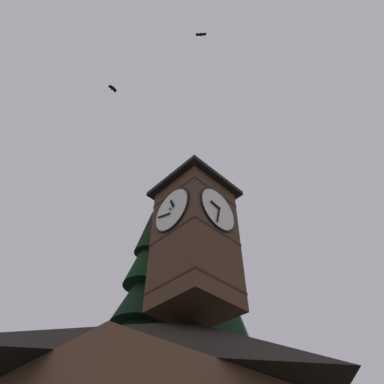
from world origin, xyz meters
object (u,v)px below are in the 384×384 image
flying_bird_high (201,34)px  flying_bird_low (113,88)px  pine_tree_aside (226,354)px  clock_tower (195,232)px  pine_tree_behind (136,361)px

flying_bird_high → flying_bird_low: (2.27, -5.53, -2.29)m
pine_tree_aside → flying_bird_high: size_ratio=34.18×
clock_tower → flying_bird_high: (3.69, 4.36, 10.92)m
pine_tree_behind → flying_bird_low: bearing=30.0°
pine_tree_aside → flying_bird_low: 17.65m
pine_tree_aside → flying_bird_high: flying_bird_high is taller
pine_tree_aside → flying_bird_high: (10.30, 8.46, 14.33)m
pine_tree_aside → flying_bird_low: size_ratio=35.13×
clock_tower → pine_tree_aside: 8.49m
pine_tree_behind → clock_tower: bearing=80.7°
clock_tower → pine_tree_behind: size_ratio=0.58×
pine_tree_behind → flying_bird_low: flying_bird_low is taller
pine_tree_behind → pine_tree_aside: 6.00m
flying_bird_low → pine_tree_behind: bearing=-150.0°
clock_tower → flying_bird_low: flying_bird_low is taller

